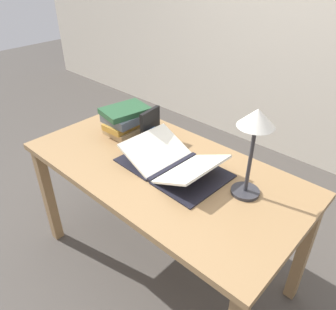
% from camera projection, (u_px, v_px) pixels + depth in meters
% --- Properties ---
extents(ground_plane, '(12.00, 12.00, 0.00)m').
position_uv_depth(ground_plane, '(163.00, 262.00, 2.18)').
color(ground_plane, '#47423D').
extents(wall_back, '(8.00, 0.06, 2.60)m').
position_uv_depth(wall_back, '(320.00, 17.00, 2.61)').
color(wall_back, beige).
rests_on(wall_back, ground_plane).
extents(reading_desk, '(1.55, 0.80, 0.78)m').
position_uv_depth(reading_desk, '(162.00, 180.00, 1.81)').
color(reading_desk, '#937047').
rests_on(reading_desk, ground_plane).
extents(open_book, '(0.58, 0.38, 0.12)m').
position_uv_depth(open_book, '(173.00, 163.00, 1.72)').
color(open_book, black).
rests_on(open_book, reading_desk).
extents(book_stack_tall, '(0.24, 0.30, 0.17)m').
position_uv_depth(book_stack_tall, '(126.00, 120.00, 2.03)').
color(book_stack_tall, tan).
rests_on(book_stack_tall, reading_desk).
extents(book_standing_upright, '(0.04, 0.16, 0.20)m').
position_uv_depth(book_standing_upright, '(150.00, 126.00, 1.94)').
color(book_standing_upright, black).
rests_on(book_standing_upright, reading_desk).
extents(reading_lamp, '(0.16, 0.16, 0.44)m').
position_uv_depth(reading_lamp, '(255.00, 130.00, 1.39)').
color(reading_lamp, '#2D2D33').
rests_on(reading_lamp, reading_desk).
extents(coffee_mug, '(0.09, 0.12, 0.09)m').
position_uv_depth(coffee_mug, '(150.00, 136.00, 1.95)').
color(coffee_mug, '#335184').
rests_on(coffee_mug, reading_desk).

